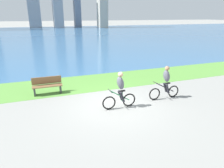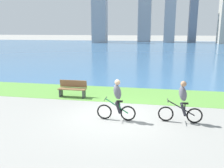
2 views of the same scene
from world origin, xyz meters
The scene contains 6 objects.
ground_plane centered at (0.00, 0.00, 0.00)m, with size 300.00×300.00×0.00m, color gray.
grass_strip_bayside centered at (0.00, 3.61, 0.00)m, with size 120.00×3.29×0.01m, color #59933D.
bay_water_surface centered at (0.00, 37.82, 0.00)m, with size 300.00×65.12×0.00m, color #386693.
cyclist_lead centered at (0.13, -0.32, 0.83)m, with size 1.57×0.52×1.65m.
cyclist_trailing centered at (2.62, -0.08, 0.83)m, with size 1.69×0.52×1.65m.
bench_near_path centered at (-2.79, 2.59, 0.45)m, with size 1.50×0.47×0.90m.
Camera 1 is at (-3.04, -7.93, 3.93)m, focal length 32.40 mm.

